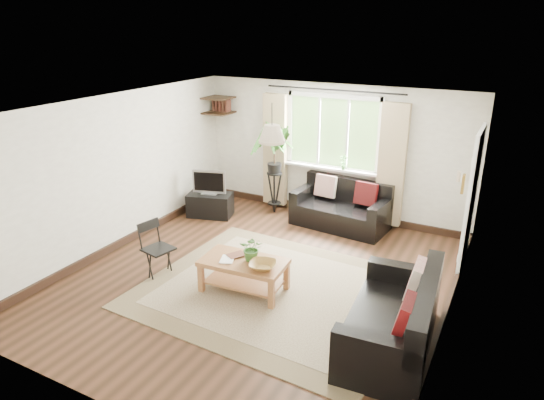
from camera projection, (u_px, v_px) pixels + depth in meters
The scene contains 24 objects.
floor at pixel (259, 279), 6.81m from camera, with size 5.50×5.50×0.00m, color black.
ceiling at pixel (257, 108), 5.97m from camera, with size 5.50×5.50×0.00m, color white.
wall_back at pixel (333, 152), 8.67m from camera, with size 5.00×0.02×2.40m, color beige.
wall_front at pixel (100, 298), 4.11m from camera, with size 5.00×0.02×2.40m, color beige.
wall_left at pixel (117, 173), 7.48m from camera, with size 0.02×5.50×2.40m, color beige.
wall_right at pixel (457, 235), 5.30m from camera, with size 0.02×5.50×2.40m, color beige.
rug at pixel (275, 290), 6.50m from camera, with size 3.40×2.92×0.02m, color #BCB292.
window at pixel (333, 133), 8.51m from camera, with size 2.50×0.16×2.16m, color white, non-canonical shape.
door at pixel (471, 203), 6.79m from camera, with size 0.06×0.96×2.06m, color silver.
corner_shelf at pixel (219, 105), 9.20m from camera, with size 0.50×0.50×0.34m, color black, non-canonical shape.
pendant_lamp at pixel (272, 129), 6.42m from camera, with size 0.36×0.36×0.54m, color beige, non-canonical shape.
wall_sconce at pixel (461, 180), 5.39m from camera, with size 0.12×0.12×0.28m, color beige, non-canonical shape.
sofa_back at pixel (341, 206), 8.41m from camera, with size 1.63×0.81×0.77m, color black, non-canonical shape.
sofa_right at pixel (391, 315), 5.27m from camera, with size 0.87×1.73×0.82m, color black, non-canonical shape.
coffee_table at pixel (244, 276), 6.43m from camera, with size 1.12×0.61×0.46m, color brown, non-canonical shape.
table_plant at pixel (252, 248), 6.29m from camera, with size 0.31×0.27×0.34m, color #3D6E2C.
bowl at pixel (263, 265), 6.12m from camera, with size 0.35×0.35×0.09m, color olive.
book_a at pixel (221, 259), 6.36m from camera, with size 0.18×0.24×0.02m, color white.
book_b at pixel (233, 253), 6.53m from camera, with size 0.18×0.24×0.02m, color brown.
tv_stand at pixel (210, 205), 8.93m from camera, with size 0.79×0.45×0.43m, color black.
tv at pixel (209, 182), 8.78m from camera, with size 0.61×0.20×0.47m, color #A5A5AA, non-canonical shape.
palm_stand at pixel (274, 169), 8.87m from camera, with size 0.66×0.66×1.69m, color black, non-canonical shape.
folding_chair at pixel (158, 250), 6.78m from camera, with size 0.40×0.40×0.78m, color black, non-canonical shape.
sill_plant at pixel (343, 162), 8.51m from camera, with size 0.14×0.10×0.27m, color #2D6023.
Camera 1 is at (2.95, -5.22, 3.42)m, focal length 32.00 mm.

